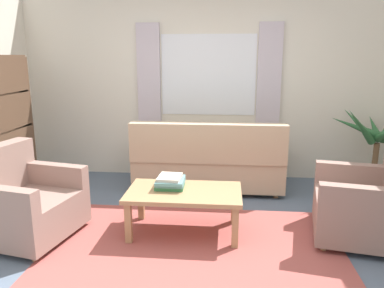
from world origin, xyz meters
The scene contains 11 objects.
ground_plane centered at (0.00, 0.00, 0.00)m, with size 6.24×6.24×0.00m, color slate.
wall_back centered at (0.00, 2.26, 1.30)m, with size 5.32×0.12×2.60m, color silver.
window_with_curtains centered at (0.00, 2.18, 1.45)m, with size 1.98×0.07×1.40m.
area_rug centered at (0.00, 0.00, 0.01)m, with size 2.67×1.85×0.01m, color #9E4C47.
couch centered at (0.04, 1.61, 0.37)m, with size 1.90×0.82×0.92m.
armchair_left centered at (-1.65, 0.12, 0.35)m, with size 0.97×0.99×0.88m.
armchair_right centered at (1.59, 0.36, 0.35)m, with size 0.96×0.98×0.88m.
coffee_table centered at (-0.13, 0.34, 0.38)m, with size 1.10×0.64×0.44m.
book_stack_on_table centered at (-0.28, 0.42, 0.50)m, with size 0.28×0.30×0.12m.
potted_plant centered at (2.15, 1.73, 0.47)m, with size 1.10×0.96×1.15m.
bookshelf centered at (-2.34, 1.07, 0.80)m, with size 0.30×0.94×1.72m.
Camera 1 is at (0.26, -3.02, 1.70)m, focal length 34.76 mm.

